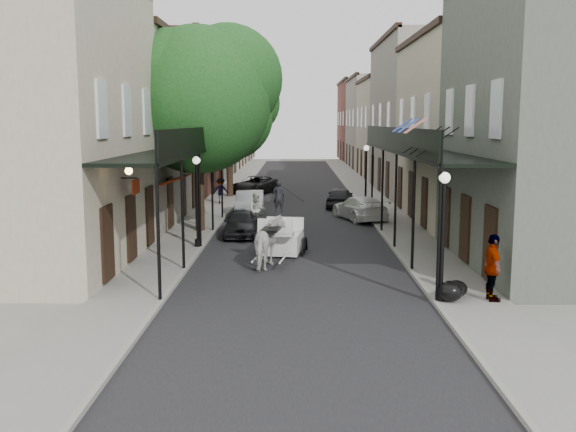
{
  "coord_description": "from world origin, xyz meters",
  "views": [
    {
      "loc": [
        -0.09,
        -19.96,
        5.24
      ],
      "look_at": [
        -0.37,
        4.6,
        1.6
      ],
      "focal_mm": 40.0,
      "sensor_mm": 36.0,
      "label": 1
    }
  ],
  "objects_px": {
    "car_left_mid": "(250,204)",
    "car_left_far": "(255,185)",
    "tree_near": "(207,94)",
    "lamppost_left": "(197,200)",
    "pedestrian_sidewalk_right": "(493,268)",
    "tree_far": "(234,112)",
    "carriage": "(283,223)",
    "pedestrian_walking": "(257,210)",
    "pedestrian_sidewalk_left": "(221,191)",
    "car_left_near": "(241,223)",
    "car_right_near": "(360,208)",
    "car_right_far": "(340,197)",
    "horse": "(270,243)",
    "lamppost_right_near": "(443,235)",
    "lamppost_right_far": "(366,176)"
  },
  "relations": [
    {
      "from": "car_right_far",
      "to": "car_left_far",
      "type": "bearing_deg",
      "value": -43.67
    },
    {
      "from": "pedestrian_sidewalk_left",
      "to": "car_left_near",
      "type": "xyz_separation_m",
      "value": [
        2.15,
        -10.86,
        -0.32
      ]
    },
    {
      "from": "lamppost_left",
      "to": "pedestrian_sidewalk_right",
      "type": "relative_size",
      "value": 1.91
    },
    {
      "from": "car_left_far",
      "to": "pedestrian_walking",
      "type": "bearing_deg",
      "value": -64.35
    },
    {
      "from": "car_right_near",
      "to": "carriage",
      "type": "bearing_deg",
      "value": 47.49
    },
    {
      "from": "car_right_far",
      "to": "car_left_near",
      "type": "bearing_deg",
      "value": 70.96
    },
    {
      "from": "tree_far",
      "to": "car_left_far",
      "type": "relative_size",
      "value": 1.83
    },
    {
      "from": "pedestrian_walking",
      "to": "car_right_near",
      "type": "xyz_separation_m",
      "value": [
        5.36,
        2.43,
        -0.22
      ]
    },
    {
      "from": "lamppost_left",
      "to": "carriage",
      "type": "xyz_separation_m",
      "value": [
        3.52,
        -0.49,
        -0.88
      ]
    },
    {
      "from": "carriage",
      "to": "car_left_far",
      "type": "distance_m",
      "value": 20.98
    },
    {
      "from": "tree_near",
      "to": "lamppost_left",
      "type": "distance_m",
      "value": 6.1
    },
    {
      "from": "lamppost_right_near",
      "to": "car_left_far",
      "type": "xyz_separation_m",
      "value": [
        -7.11,
        28.34,
        -1.4
      ]
    },
    {
      "from": "horse",
      "to": "lamppost_right_near",
      "type": "bearing_deg",
      "value": 145.53
    },
    {
      "from": "car_right_near",
      "to": "tree_far",
      "type": "bearing_deg",
      "value": -70.83
    },
    {
      "from": "pedestrian_sidewalk_left",
      "to": "lamppost_right_far",
      "type": "bearing_deg",
      "value": 168.48
    },
    {
      "from": "lamppost_left",
      "to": "pedestrian_sidewalk_right",
      "type": "bearing_deg",
      "value": -39.62
    },
    {
      "from": "car_left_mid",
      "to": "car_left_far",
      "type": "distance_m",
      "value": 11.26
    },
    {
      "from": "pedestrian_sidewalk_left",
      "to": "car_right_near",
      "type": "relative_size",
      "value": 0.36
    },
    {
      "from": "tree_near",
      "to": "tree_far",
      "type": "xyz_separation_m",
      "value": [
        -0.05,
        14.0,
        -0.65
      ]
    },
    {
      "from": "pedestrian_sidewalk_left",
      "to": "car_left_near",
      "type": "relative_size",
      "value": 0.45
    },
    {
      "from": "lamppost_right_far",
      "to": "car_left_mid",
      "type": "bearing_deg",
      "value": -156.52
    },
    {
      "from": "lamppost_right_near",
      "to": "pedestrian_walking",
      "type": "xyz_separation_m",
      "value": [
        -6.1,
        13.57,
        -1.19
      ]
    },
    {
      "from": "horse",
      "to": "car_left_far",
      "type": "height_order",
      "value": "horse"
    },
    {
      "from": "horse",
      "to": "car_left_far",
      "type": "distance_m",
      "value": 23.7
    },
    {
      "from": "tree_far",
      "to": "carriage",
      "type": "height_order",
      "value": "tree_far"
    },
    {
      "from": "lamppost_right_near",
      "to": "pedestrian_walking",
      "type": "height_order",
      "value": "lamppost_right_near"
    },
    {
      "from": "lamppost_right_far",
      "to": "pedestrian_sidewalk_right",
      "type": "xyz_separation_m",
      "value": [
        1.46,
        -20.0,
        -0.96
      ]
    },
    {
      "from": "pedestrian_sidewalk_right",
      "to": "car_left_near",
      "type": "xyz_separation_m",
      "value": [
        -8.16,
        11.04,
        -0.48
      ]
    },
    {
      "from": "tree_near",
      "to": "pedestrian_sidewalk_left",
      "type": "relative_size",
      "value": 5.95
    },
    {
      "from": "car_right_near",
      "to": "lamppost_right_near",
      "type": "bearing_deg",
      "value": 75.03
    },
    {
      "from": "pedestrian_sidewalk_right",
      "to": "car_left_far",
      "type": "relative_size",
      "value": 0.41
    },
    {
      "from": "lamppost_left",
      "to": "lamppost_right_far",
      "type": "distance_m",
      "value": 14.53
    },
    {
      "from": "pedestrian_walking",
      "to": "pedestrian_sidewalk_right",
      "type": "xyz_separation_m",
      "value": [
        7.56,
        -13.57,
        0.23
      ]
    },
    {
      "from": "pedestrian_sidewalk_left",
      "to": "car_left_mid",
      "type": "distance_m",
      "value": 5.28
    },
    {
      "from": "tree_near",
      "to": "pedestrian_walking",
      "type": "bearing_deg",
      "value": 32.4
    },
    {
      "from": "car_right_near",
      "to": "car_right_far",
      "type": "xyz_separation_m",
      "value": [
        -0.72,
        5.0,
        -0.01
      ]
    },
    {
      "from": "lamppost_right_far",
      "to": "carriage",
      "type": "height_order",
      "value": "lamppost_right_far"
    },
    {
      "from": "horse",
      "to": "car_right_near",
      "type": "xyz_separation_m",
      "value": [
        4.35,
        11.27,
        -0.26
      ]
    },
    {
      "from": "pedestrian_walking",
      "to": "car_left_mid",
      "type": "xyz_separation_m",
      "value": [
        -0.6,
        3.52,
        -0.15
      ]
    },
    {
      "from": "horse",
      "to": "pedestrian_walking",
      "type": "relative_size",
      "value": 1.24
    },
    {
      "from": "lamppost_left",
      "to": "car_left_near",
      "type": "relative_size",
      "value": 1.03
    },
    {
      "from": "car_right_near",
      "to": "car_right_far",
      "type": "bearing_deg",
      "value": -99.43
    },
    {
      "from": "tree_far",
      "to": "car_left_mid",
      "type": "xyz_separation_m",
      "value": [
        1.65,
        -9.09,
        -5.12
      ]
    },
    {
      "from": "carriage",
      "to": "pedestrian_sidewalk_right",
      "type": "height_order",
      "value": "carriage"
    },
    {
      "from": "tree_far",
      "to": "lamppost_right_near",
      "type": "height_order",
      "value": "tree_far"
    },
    {
      "from": "lamppost_left",
      "to": "pedestrian_sidewalk_left",
      "type": "xyz_separation_m",
      "value": [
        -0.65,
        13.9,
        -1.12
      ]
    },
    {
      "from": "pedestrian_sidewalk_left",
      "to": "car_right_far",
      "type": "bearing_deg",
      "value": 173.65
    },
    {
      "from": "pedestrian_sidewalk_right",
      "to": "car_left_near",
      "type": "distance_m",
      "value": 13.74
    },
    {
      "from": "pedestrian_sidewalk_left",
      "to": "car_left_mid",
      "type": "bearing_deg",
      "value": 114.69
    },
    {
      "from": "pedestrian_walking",
      "to": "pedestrian_sidewalk_left",
      "type": "relative_size",
      "value": 1.07
    }
  ]
}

